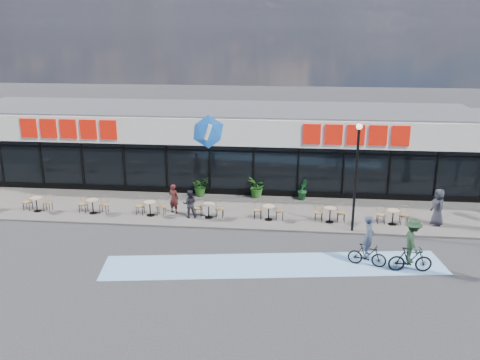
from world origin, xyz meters
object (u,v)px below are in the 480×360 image
object	(u,v)px
potted_plant_mid	(257,187)
potted_plant_right	(302,190)
pedestrian_a	(438,207)
patron_right	(190,204)
cyclist_b	(412,248)
potted_plant_left	(200,186)
patron_left	(174,198)
lamp_post	(356,169)
cyclist_a	(368,247)

from	to	relation	value
potted_plant_mid	potted_plant_right	world-z (taller)	potted_plant_mid
pedestrian_a	patron_right	bearing A→B (deg)	-99.53
patron_right	cyclist_b	world-z (taller)	cyclist_b
potted_plant_mid	patron_right	size ratio (longest dim) A/B	0.83
potted_plant_left	patron_left	size ratio (longest dim) A/B	0.71
potted_plant_mid	cyclist_b	bearing A→B (deg)	-50.50
potted_plant_right	cyclist_b	distance (m)	9.05
potted_plant_right	cyclist_b	size ratio (longest dim) A/B	0.51
potted_plant_right	pedestrian_a	bearing A→B (deg)	-25.57
lamp_post	potted_plant_right	world-z (taller)	lamp_post
patron_left	pedestrian_a	distance (m)	13.12
potted_plant_left	patron_left	world-z (taller)	patron_left
potted_plant_mid	potted_plant_right	bearing A→B (deg)	-1.87
potted_plant_right	cyclist_a	bearing A→B (deg)	-71.88
lamp_post	potted_plant_right	bearing A→B (deg)	118.46
potted_plant_left	patron_right	distance (m)	3.40
patron_left	cyclist_a	xyz separation A→B (m)	(9.16, -4.91, -0.06)
pedestrian_a	potted_plant_left	bearing A→B (deg)	-115.10
potted_plant_mid	patron_left	xyz separation A→B (m)	(-4.11, -2.85, 0.18)
potted_plant_left	cyclist_a	xyz separation A→B (m)	(8.29, -7.76, 0.16)
cyclist_b	potted_plant_left	bearing A→B (deg)	140.76
patron_right	pedestrian_a	distance (m)	12.18
potted_plant_right	cyclist_b	bearing A→B (deg)	-62.67
patron_left	cyclist_a	distance (m)	10.40
potted_plant_right	lamp_post	bearing A→B (deg)	-61.54
cyclist_b	lamp_post	bearing A→B (deg)	116.05
patron_left	pedestrian_a	world-z (taller)	pedestrian_a
cyclist_a	potted_plant_mid	bearing A→B (deg)	123.06
potted_plant_left	pedestrian_a	bearing A→B (deg)	-14.51
potted_plant_left	patron_right	xyz separation A→B (m)	(0.07, -3.39, 0.17)
lamp_post	potted_plant_right	size ratio (longest dim) A/B	4.54
lamp_post	cyclist_b	distance (m)	4.74
lamp_post	potted_plant_mid	size ratio (longest dim) A/B	4.28
potted_plant_right	cyclist_a	world-z (taller)	cyclist_a
potted_plant_right	patron_right	bearing A→B (deg)	-149.85
potted_plant_left	potted_plant_mid	size ratio (longest dim) A/B	0.92
lamp_post	pedestrian_a	bearing A→B (deg)	15.36
lamp_post	cyclist_a	world-z (taller)	lamp_post
potted_plant_left	potted_plant_mid	world-z (taller)	potted_plant_mid
lamp_post	potted_plant_left	bearing A→B (deg)	151.89
potted_plant_mid	patron_right	bearing A→B (deg)	-133.01
lamp_post	cyclist_b	bearing A→B (deg)	-63.95
cyclist_b	patron_left	bearing A→B (deg)	154.00
cyclist_a	patron_right	bearing A→B (deg)	152.04
potted_plant_right	patron_left	world-z (taller)	patron_left
potted_plant_right	patron_left	distance (m)	7.21
lamp_post	potted_plant_mid	distance (m)	6.93
potted_plant_right	cyclist_b	xyz separation A→B (m)	(4.15, -8.03, 0.35)
lamp_post	potted_plant_left	xyz separation A→B (m)	(-8.07, 4.31, -2.51)
cyclist_a	lamp_post	bearing A→B (deg)	93.59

